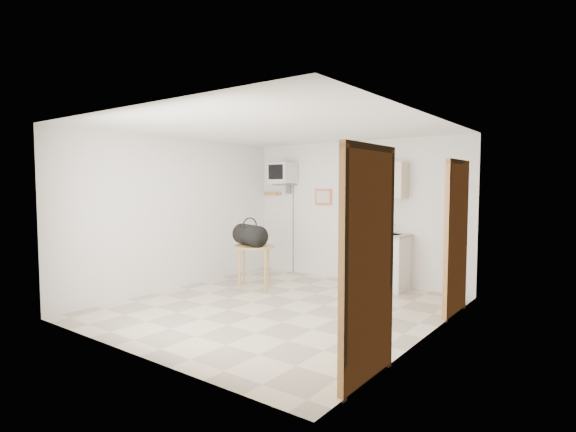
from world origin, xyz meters
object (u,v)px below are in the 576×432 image
Objects in this scene: duffel_bag at (250,235)px; round_table at (254,251)px; water_bottle at (381,308)px; crt_television at (283,174)px.

round_table is at bearing 68.77° from duffel_bag.
water_bottle is (2.52, -0.34, -0.74)m from duffel_bag.
crt_television reaches higher than duffel_bag.
water_bottle is at bearing -8.89° from round_table.
water_bottle is (2.89, -1.71, -1.77)m from crt_television.
duffel_bag is (0.36, -1.37, -1.04)m from crt_television.
duffel_bag reaches higher than water_bottle.
water_bottle is (2.48, -0.39, -0.47)m from round_table.
duffel_bag is 2.65m from water_bottle.
crt_television is at bearing 149.37° from water_bottle.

